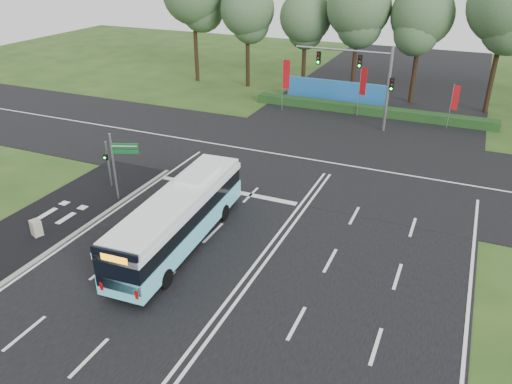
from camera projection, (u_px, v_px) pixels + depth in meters
ground at (269, 247)px, 26.03m from camera, size 120.00×120.00×0.00m
road_main at (269, 246)px, 26.02m from camera, size 20.00×120.00×0.04m
road_cross at (332, 163)px, 35.85m from camera, size 120.00×14.00×0.05m
bike_path at (44, 224)px, 28.06m from camera, size 5.00×18.00×0.06m
kerb_strip at (77, 233)px, 27.18m from camera, size 0.25×18.00×0.12m
city_bus at (179, 218)px, 25.52m from camera, size 2.97×11.19×3.18m
pedestrian_signal at (108, 163)px, 31.63m from camera, size 0.26×0.41×3.14m
street_sign at (119, 159)px, 29.65m from camera, size 1.58×0.68×4.30m
utility_cabinet at (36, 228)px, 26.80m from camera, size 0.70×0.64×0.94m
banner_flag_left at (285, 78)px, 45.57m from camera, size 0.73×0.11×4.91m
banner_flag_mid at (362, 84)px, 44.33m from camera, size 0.63×0.29×4.55m
banner_flag_right at (454, 100)px, 41.35m from camera, size 0.57×0.11×3.87m
traffic_light_gantry at (368, 74)px, 40.66m from camera, size 8.41×0.28×7.00m
hedge at (370, 110)px, 45.92m from camera, size 22.00×1.20×0.80m
blue_hoarding at (336, 92)px, 49.09m from camera, size 10.00×0.30×2.20m
eucalyptus_row at (420, 11)px, 45.87m from camera, size 53.78×9.76×12.82m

